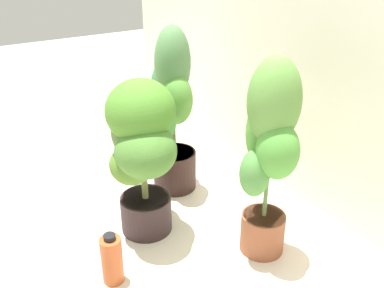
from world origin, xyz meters
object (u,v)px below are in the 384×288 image
potted_plant_back_left (172,108)px  potted_plant_center (141,144)px  potted_plant_back_right (269,148)px  nutrient_bottle (112,259)px

potted_plant_back_left → potted_plant_center: bearing=-49.1°
potted_plant_center → potted_plant_back_right: potted_plant_back_right is taller
potted_plant_center → potted_plant_back_right: (0.38, 0.35, 0.06)m
potted_plant_center → potted_plant_back_left: (-0.25, 0.29, 0.02)m
potted_plant_back_right → potted_plant_back_left: 0.64m
potted_plant_back_right → nutrient_bottle: bearing=-104.7°
potted_plant_back_right → potted_plant_back_left: bearing=-174.4°
potted_plant_back_left → nutrient_bottle: size_ratio=3.88×
potted_plant_center → nutrient_bottle: 0.47m
potted_plant_center → nutrient_bottle: size_ratio=3.24×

